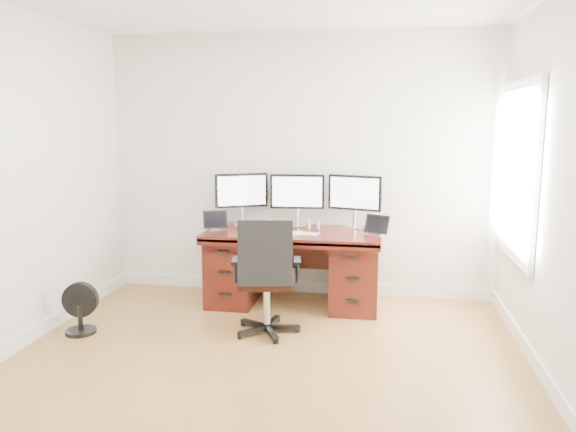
% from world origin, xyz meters
% --- Properties ---
extents(ground, '(4.50, 4.50, 0.00)m').
position_xyz_m(ground, '(0.00, 0.00, 0.00)').
color(ground, olive).
rests_on(ground, ground).
extents(back_wall, '(4.00, 0.10, 2.70)m').
position_xyz_m(back_wall, '(0.00, 2.25, 1.35)').
color(back_wall, silver).
rests_on(back_wall, ground).
extents(right_wall, '(0.10, 4.50, 2.70)m').
position_xyz_m(right_wall, '(2.00, 0.11, 1.35)').
color(right_wall, silver).
rests_on(right_wall, ground).
extents(desk, '(1.70, 0.80, 0.75)m').
position_xyz_m(desk, '(0.00, 1.83, 0.40)').
color(desk, '#3F120C').
rests_on(desk, ground).
extents(office_chair, '(0.62, 0.62, 1.02)m').
position_xyz_m(office_chair, '(-0.10, 0.99, 0.34)').
color(office_chair, black).
rests_on(office_chair, ground).
extents(floor_fan, '(0.31, 0.26, 0.45)m').
position_xyz_m(floor_fan, '(-1.69, 0.75, 0.22)').
color(floor_fan, black).
rests_on(floor_fan, ground).
extents(monitor_left, '(0.50, 0.28, 0.53)m').
position_xyz_m(monitor_left, '(-0.58, 2.07, 1.09)').
color(monitor_left, silver).
rests_on(monitor_left, desk).
extents(monitor_center, '(0.55, 0.15, 0.53)m').
position_xyz_m(monitor_center, '(0.00, 2.07, 1.09)').
color(monitor_center, silver).
rests_on(monitor_center, desk).
extents(monitor_right, '(0.54, 0.19, 0.53)m').
position_xyz_m(monitor_right, '(0.58, 2.07, 1.09)').
color(monitor_right, silver).
rests_on(monitor_right, desk).
extents(tablet_left, '(0.25, 0.15, 0.19)m').
position_xyz_m(tablet_left, '(-0.77, 1.75, 0.84)').
color(tablet_left, silver).
rests_on(tablet_left, desk).
extents(tablet_right, '(0.24, 0.17, 0.19)m').
position_xyz_m(tablet_right, '(0.81, 1.75, 0.84)').
color(tablet_right, silver).
rests_on(tablet_right, desk).
extents(keyboard, '(0.33, 0.24, 0.01)m').
position_xyz_m(keyboard, '(-0.02, 1.64, 0.76)').
color(keyboard, white).
rests_on(keyboard, desk).
extents(trackpad, '(0.17, 0.17, 0.01)m').
position_xyz_m(trackpad, '(0.19, 1.66, 0.76)').
color(trackpad, silver).
rests_on(trackpad, desk).
extents(drawing_tablet, '(0.23, 0.20, 0.01)m').
position_xyz_m(drawing_tablet, '(-0.29, 1.58, 0.76)').
color(drawing_tablet, black).
rests_on(drawing_tablet, desk).
extents(phone, '(0.15, 0.10, 0.01)m').
position_xyz_m(phone, '(0.03, 1.76, 0.76)').
color(phone, black).
rests_on(phone, desk).
extents(figurine_blue, '(0.04, 0.04, 0.09)m').
position_xyz_m(figurine_blue, '(-0.37, 1.95, 0.80)').
color(figurine_blue, '#4D6DDF').
rests_on(figurine_blue, desk).
extents(figurine_yellow, '(0.04, 0.04, 0.09)m').
position_xyz_m(figurine_yellow, '(-0.26, 1.95, 0.80)').
color(figurine_yellow, '#E0D458').
rests_on(figurine_yellow, desk).
extents(figurine_brown, '(0.04, 0.04, 0.09)m').
position_xyz_m(figurine_brown, '(-0.15, 1.95, 0.80)').
color(figurine_brown, '#8B5947').
rests_on(figurine_brown, desk).
extents(figurine_orange, '(0.04, 0.04, 0.09)m').
position_xyz_m(figurine_orange, '(0.14, 1.95, 0.80)').
color(figurine_orange, '#E88F58').
rests_on(figurine_orange, desk).
extents(figurine_purple, '(0.04, 0.04, 0.09)m').
position_xyz_m(figurine_purple, '(0.23, 1.95, 0.80)').
color(figurine_purple, '#995CDB').
rests_on(figurine_purple, desk).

